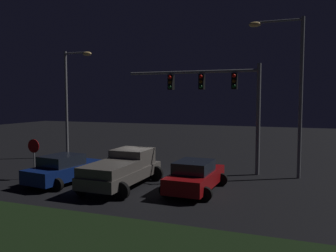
# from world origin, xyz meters

# --- Properties ---
(ground_plane) EXTENTS (80.00, 80.00, 0.00)m
(ground_plane) POSITION_xyz_m (0.00, 0.00, 0.00)
(ground_plane) COLOR black
(grass_median) EXTENTS (26.93, 6.73, 0.10)m
(grass_median) POSITION_xyz_m (0.00, -9.60, 0.05)
(grass_median) COLOR black
(grass_median) RESTS_ON ground_plane
(pickup_truck) EXTENTS (2.92, 5.43, 1.80)m
(pickup_truck) POSITION_xyz_m (-0.19, -1.83, 1.00)
(pickup_truck) COLOR #514C47
(pickup_truck) RESTS_ON ground_plane
(car_sedan) EXTENTS (2.87, 4.60, 1.51)m
(car_sedan) POSITION_xyz_m (-3.49, -2.21, 0.74)
(car_sedan) COLOR navy
(car_sedan) RESTS_ON ground_plane
(car_sedan_far) EXTENTS (2.57, 4.45, 1.51)m
(car_sedan_far) POSITION_xyz_m (3.48, -1.43, 0.74)
(car_sedan_far) COLOR maroon
(car_sedan_far) RESTS_ON ground_plane
(traffic_signal_gantry) EXTENTS (8.32, 0.56, 6.50)m
(traffic_signal_gantry) POSITION_xyz_m (3.43, 3.40, 4.90)
(traffic_signal_gantry) COLOR slate
(traffic_signal_gantry) RESTS_ON ground_plane
(street_lamp_left) EXTENTS (2.36, 0.44, 7.98)m
(street_lamp_left) POSITION_xyz_m (-7.92, 4.63, 5.02)
(street_lamp_left) COLOR slate
(street_lamp_left) RESTS_ON ground_plane
(street_lamp_right) EXTENTS (3.01, 0.44, 8.93)m
(street_lamp_right) POSITION_xyz_m (7.58, 3.30, 5.59)
(street_lamp_right) COLOR slate
(street_lamp_right) RESTS_ON ground_plane
(stop_sign) EXTENTS (0.76, 0.08, 2.23)m
(stop_sign) POSITION_xyz_m (-5.65, -2.04, 1.56)
(stop_sign) COLOR slate
(stop_sign) RESTS_ON ground_plane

